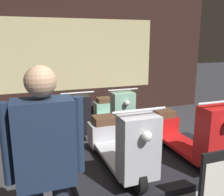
# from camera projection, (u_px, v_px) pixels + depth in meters

# --- Properties ---
(shop_wall_back) EXTENTS (7.09, 0.09, 3.20)m
(shop_wall_back) POSITION_uv_depth(u_px,v_px,m) (77.00, 53.00, 6.06)
(shop_wall_back) COLOR #331E19
(shop_wall_back) RESTS_ON ground_plane
(display_platform) EXTENTS (2.36, 1.52, 0.22)m
(display_platform) POSITION_uv_depth(u_px,v_px,m) (152.00, 166.00, 3.64)
(display_platform) COLOR black
(display_platform) RESTS_ON ground_plane
(scooter_display_left) EXTENTS (0.62, 1.67, 0.98)m
(scooter_display_left) POSITION_uv_depth(u_px,v_px,m) (120.00, 143.00, 3.28)
(scooter_display_left) COLOR black
(scooter_display_left) RESTS_ON display_platform
(scooter_display_right) EXTENTS (0.62, 1.67, 0.98)m
(scooter_display_right) POSITION_uv_depth(u_px,v_px,m) (188.00, 133.00, 3.63)
(scooter_display_right) COLOR black
(scooter_display_right) RESTS_ON display_platform
(scooter_backrow_0) EXTENTS (0.62, 1.67, 0.98)m
(scooter_backrow_0) POSITION_uv_depth(u_px,v_px,m) (73.00, 116.00, 5.19)
(scooter_backrow_0) COLOR black
(scooter_backrow_0) RESTS_ON ground_plane
(scooter_backrow_1) EXTENTS (0.62, 1.67, 0.98)m
(scooter_backrow_1) POSITION_uv_depth(u_px,v_px,m) (114.00, 111.00, 5.49)
(scooter_backrow_1) COLOR black
(scooter_backrow_1) RESTS_ON ground_plane
(person_left_browsing) EXTENTS (0.60, 0.25, 1.75)m
(person_left_browsing) POSITION_uv_depth(u_px,v_px,m) (46.00, 159.00, 1.88)
(person_left_browsing) COLOR #232838
(person_left_browsing) RESTS_ON ground_plane
(price_sign_board) EXTENTS (0.41, 0.04, 0.84)m
(price_sign_board) POSITION_uv_depth(u_px,v_px,m) (216.00, 188.00, 2.57)
(price_sign_board) COLOR black
(price_sign_board) RESTS_ON ground_plane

